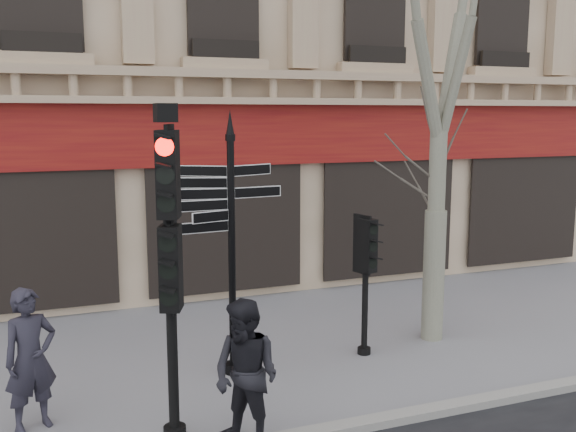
% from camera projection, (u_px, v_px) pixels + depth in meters
% --- Properties ---
extents(ground, '(80.00, 80.00, 0.00)m').
position_uv_depth(ground, '(316.00, 387.00, 9.56)').
color(ground, slate).
rests_on(ground, ground).
extents(kerb, '(80.00, 0.25, 0.12)m').
position_uv_depth(kerb, '(359.00, 425.00, 8.26)').
color(kerb, gray).
rests_on(kerb, ground).
extents(fingerpost, '(1.87, 1.87, 4.10)m').
position_uv_depth(fingerpost, '(231.00, 200.00, 9.66)').
color(fingerpost, black).
rests_on(fingerpost, ground).
extents(traffic_signal_main, '(0.54, 0.47, 4.15)m').
position_uv_depth(traffic_signal_main, '(169.00, 233.00, 7.66)').
color(traffic_signal_main, black).
rests_on(traffic_signal_main, ground).
extents(traffic_signal_secondary, '(0.45, 0.38, 2.33)m').
position_uv_depth(traffic_signal_secondary, '(366.00, 260.00, 10.64)').
color(traffic_signal_secondary, black).
rests_on(traffic_signal_secondary, ground).
extents(pedestrian_a, '(0.80, 0.67, 1.87)m').
position_uv_depth(pedestrian_a, '(30.00, 359.00, 8.18)').
color(pedestrian_a, '#211F2A').
rests_on(pedestrian_a, ground).
extents(pedestrian_b, '(1.09, 1.14, 1.85)m').
position_uv_depth(pedestrian_b, '(246.00, 375.00, 7.69)').
color(pedestrian_b, black).
rests_on(pedestrian_b, ground).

